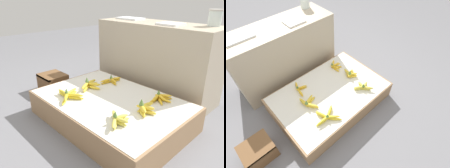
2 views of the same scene
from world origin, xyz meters
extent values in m
plane|color=slate|center=(0.00, 0.00, 0.00)|extent=(10.00, 10.00, 0.00)
cube|color=#997551|center=(0.00, 0.00, 0.11)|extent=(1.29, 0.86, 0.22)
cube|color=silver|center=(0.00, 0.00, 0.22)|extent=(1.25, 0.84, 0.00)
cube|color=tan|center=(-0.10, 0.77, 0.39)|extent=(1.31, 0.46, 0.78)
cube|color=brown|center=(-0.94, -0.02, 0.10)|extent=(0.29, 0.25, 0.20)
cube|color=#4E3520|center=(-0.94, -0.14, 0.19)|extent=(0.29, 0.02, 0.02)
ellipsoid|color=yellow|center=(-0.21, -0.32, 0.24)|extent=(0.13, 0.14, 0.03)
ellipsoid|color=yellow|center=(-0.20, -0.23, 0.24)|extent=(0.15, 0.11, 0.03)
ellipsoid|color=yellow|center=(-0.28, -0.21, 0.24)|extent=(0.08, 0.16, 0.03)
ellipsoid|color=yellow|center=(-0.32, -0.26, 0.24)|extent=(0.16, 0.04, 0.03)
ellipsoid|color=yellow|center=(-0.22, -0.30, 0.26)|extent=(0.14, 0.12, 0.03)
ellipsoid|color=yellow|center=(-0.20, -0.23, 0.26)|extent=(0.15, 0.11, 0.03)
ellipsoid|color=yellow|center=(-0.28, -0.21, 0.26)|extent=(0.08, 0.16, 0.03)
ellipsoid|color=yellow|center=(-0.31, -0.27, 0.26)|extent=(0.16, 0.03, 0.03)
cone|color=#5B7F3D|center=(-0.26, -0.27, 0.30)|extent=(0.03, 0.03, 0.04)
ellipsoid|color=#DBCC4C|center=(0.33, -0.27, 0.24)|extent=(0.09, 0.10, 0.03)
ellipsoid|color=#DBCC4C|center=(0.34, -0.24, 0.24)|extent=(0.11, 0.05, 0.03)
ellipsoid|color=#DBCC4C|center=(0.32, -0.20, 0.24)|extent=(0.06, 0.11, 0.03)
ellipsoid|color=#DBCC4C|center=(0.26, -0.21, 0.24)|extent=(0.10, 0.09, 0.03)
ellipsoid|color=#DBCC4C|center=(0.34, -0.30, 0.26)|extent=(0.09, 0.10, 0.03)
ellipsoid|color=#DBCC4C|center=(0.35, -0.23, 0.26)|extent=(0.11, 0.05, 0.03)
ellipsoid|color=#DBCC4C|center=(0.32, -0.20, 0.26)|extent=(0.06, 0.11, 0.03)
ellipsoid|color=#DBCC4C|center=(0.26, -0.21, 0.26)|extent=(0.10, 0.09, 0.03)
cone|color=#5B7F3D|center=(0.30, -0.25, 0.30)|extent=(0.03, 0.03, 0.04)
ellipsoid|color=gold|center=(-0.29, -0.04, 0.24)|extent=(0.11, 0.14, 0.03)
ellipsoid|color=gold|center=(-0.26, 0.02, 0.24)|extent=(0.15, 0.07, 0.03)
ellipsoid|color=gold|center=(-0.32, 0.05, 0.24)|extent=(0.04, 0.15, 0.03)
ellipsoid|color=gold|center=(-0.29, -0.05, 0.27)|extent=(0.10, 0.14, 0.03)
ellipsoid|color=gold|center=(-0.27, 0.03, 0.27)|extent=(0.15, 0.09, 0.03)
ellipsoid|color=gold|center=(-0.32, 0.04, 0.27)|extent=(0.05, 0.15, 0.03)
cone|color=#5B7F3D|center=(-0.32, 0.00, 0.31)|extent=(0.04, 0.04, 0.05)
ellipsoid|color=gold|center=(0.36, -0.02, 0.24)|extent=(0.13, 0.11, 0.03)
ellipsoid|color=gold|center=(0.38, 0.02, 0.24)|extent=(0.14, 0.07, 0.03)
ellipsoid|color=gold|center=(0.34, 0.03, 0.24)|extent=(0.07, 0.14, 0.03)
ellipsoid|color=gold|center=(0.36, -0.01, 0.27)|extent=(0.13, 0.10, 0.03)
ellipsoid|color=gold|center=(0.36, 0.01, 0.27)|extent=(0.14, 0.08, 0.03)
ellipsoid|color=gold|center=(0.34, 0.05, 0.27)|extent=(0.06, 0.14, 0.03)
cone|color=#5B7F3D|center=(0.33, 0.00, 0.31)|extent=(0.04, 0.04, 0.05)
ellipsoid|color=gold|center=(-0.27, 0.20, 0.23)|extent=(0.04, 0.13, 0.02)
ellipsoid|color=gold|center=(-0.22, 0.25, 0.23)|extent=(0.13, 0.06, 0.02)
ellipsoid|color=gold|center=(-0.25, 0.30, 0.23)|extent=(0.06, 0.13, 0.02)
ellipsoid|color=gold|center=(-0.27, 0.20, 0.26)|extent=(0.04, 0.13, 0.02)
ellipsoid|color=gold|center=(-0.22, 0.25, 0.26)|extent=(0.13, 0.06, 0.02)
ellipsoid|color=gold|center=(-0.25, 0.30, 0.26)|extent=(0.07, 0.13, 0.02)
cone|color=#5B7F3D|center=(-0.26, 0.26, 0.28)|extent=(0.03, 0.03, 0.04)
ellipsoid|color=gold|center=(0.29, 0.22, 0.23)|extent=(0.03, 0.14, 0.02)
ellipsoid|color=gold|center=(0.33, 0.24, 0.23)|extent=(0.12, 0.11, 0.02)
ellipsoid|color=gold|center=(0.34, 0.28, 0.23)|extent=(0.14, 0.03, 0.02)
ellipsoid|color=gold|center=(0.33, 0.31, 0.23)|extent=(0.13, 0.11, 0.02)
ellipsoid|color=gold|center=(0.30, 0.23, 0.26)|extent=(0.05, 0.14, 0.02)
ellipsoid|color=gold|center=(0.33, 0.26, 0.26)|extent=(0.14, 0.08, 0.02)
ellipsoid|color=gold|center=(0.32, 0.31, 0.26)|extent=(0.13, 0.10, 0.02)
cone|color=#5B7F3D|center=(0.29, 0.28, 0.29)|extent=(0.03, 0.03, 0.04)
cylinder|color=silver|center=(0.40, 0.91, 0.84)|extent=(0.12, 0.12, 0.13)
cube|color=white|center=(0.09, 0.69, 0.79)|extent=(0.22, 0.18, 0.02)
cube|color=white|center=(-0.51, 0.80, 0.79)|extent=(0.30, 0.18, 0.02)
camera|label=1|loc=(1.21, -1.16, 1.05)|focal=35.00mm
camera|label=2|loc=(-0.81, -1.02, 1.79)|focal=28.00mm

